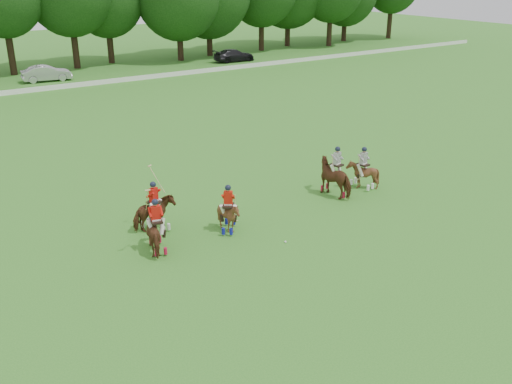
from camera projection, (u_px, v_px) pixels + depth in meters
ground at (304, 263)px, 21.87m from camera, size 180.00×180.00×0.00m
boundary_rail at (40, 89)px, 51.04m from camera, size 120.00×0.10×0.44m
car_mid at (47, 73)px, 55.25m from camera, size 4.77×2.12×1.52m
car_right at (234, 55)px, 66.38m from camera, size 4.98×2.21×1.42m
polo_red_a at (157, 233)px, 22.51m from camera, size 1.20×1.92×2.76m
polo_red_b at (155, 213)px, 24.25m from camera, size 1.93×1.83×2.77m
polo_red_c at (229, 215)px, 24.21m from camera, size 1.65×1.67×2.11m
polo_stripe_a at (336, 177)px, 27.99m from camera, size 1.39×2.29×2.49m
polo_stripe_b at (363, 174)px, 28.86m from camera, size 1.36×1.48×2.19m
polo_ball at (285, 242)px, 23.42m from camera, size 0.09×0.09×0.09m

